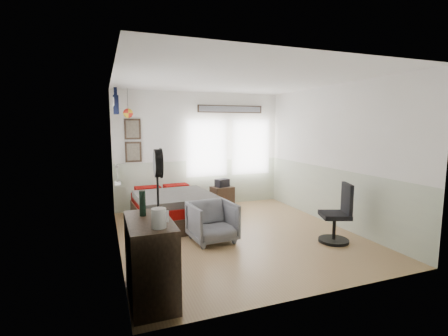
{
  "coord_description": "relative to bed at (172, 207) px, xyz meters",
  "views": [
    {
      "loc": [
        -2.18,
        -5.14,
        1.93
      ],
      "look_at": [
        -0.1,
        0.4,
        1.15
      ],
      "focal_mm": 26.0,
      "sensor_mm": 36.0,
      "label": 1
    }
  ],
  "objects": [
    {
      "name": "ground_plane",
      "position": [
        0.93,
        -1.15,
        -0.3
      ],
      "size": [
        4.0,
        4.5,
        0.01
      ],
      "primitive_type": "cube",
      "color": "#A47A4F"
    },
    {
      "name": "room_shell",
      "position": [
        0.85,
        -0.96,
        1.31
      ],
      "size": [
        4.02,
        4.52,
        2.71
      ],
      "color": "silver",
      "rests_on": "ground_plane"
    },
    {
      "name": "wall_decor",
      "position": [
        -0.17,
        0.81,
        1.8
      ],
      "size": [
        3.55,
        1.32,
        1.44
      ],
      "color": "#392A1D",
      "rests_on": "room_shell"
    },
    {
      "name": "bed",
      "position": [
        0.0,
        0.0,
        0.0
      ],
      "size": [
        1.5,
        2.01,
        0.61
      ],
      "rotation": [
        0.0,
        0.0,
        0.07
      ],
      "color": "black",
      "rests_on": "ground_plane"
    },
    {
      "name": "dresser",
      "position": [
        -0.81,
        -2.78,
        0.15
      ],
      "size": [
        0.48,
        1.0,
        0.9
      ],
      "primitive_type": "cube",
      "color": "black",
      "rests_on": "ground_plane"
    },
    {
      "name": "armchair",
      "position": [
        0.41,
        -1.31,
        0.03
      ],
      "size": [
        0.77,
        0.79,
        0.66
      ],
      "primitive_type": "imported",
      "rotation": [
        0.0,
        0.0,
        0.09
      ],
      "color": "slate",
      "rests_on": "ground_plane"
    },
    {
      "name": "nightstand",
      "position": [
        1.37,
        0.82,
        -0.06
      ],
      "size": [
        0.54,
        0.46,
        0.48
      ],
      "primitive_type": "cube",
      "rotation": [
        0.0,
        0.0,
        0.16
      ],
      "color": "black",
      "rests_on": "ground_plane"
    },
    {
      "name": "task_chair",
      "position": [
        2.34,
        -2.08,
        0.1
      ],
      "size": [
        0.57,
        0.57,
        0.99
      ],
      "rotation": [
        0.0,
        0.0,
        -0.37
      ],
      "color": "black",
      "rests_on": "ground_plane"
    },
    {
      "name": "kettle",
      "position": [
        -0.75,
        -3.09,
        0.7
      ],
      "size": [
        0.17,
        0.15,
        0.2
      ],
      "rotation": [
        0.0,
        0.0,
        0.02
      ],
      "color": "silver",
      "rests_on": "dresser"
    },
    {
      "name": "bottle",
      "position": [
        -0.85,
        -2.58,
        0.75
      ],
      "size": [
        0.07,
        0.07,
        0.29
      ],
      "primitive_type": "cylinder",
      "color": "black",
      "rests_on": "dresser"
    },
    {
      "name": "stand_fan",
      "position": [
        -0.7,
        -2.82,
        1.21
      ],
      "size": [
        0.1,
        0.32,
        0.79
      ],
      "rotation": [
        0.0,
        0.0,
        -0.06
      ],
      "color": "black",
      "rests_on": "dresser"
    },
    {
      "name": "black_bag",
      "position": [
        1.37,
        0.82,
        0.28
      ],
      "size": [
        0.36,
        0.29,
        0.18
      ],
      "primitive_type": "cube",
      "rotation": [
        0.0,
        0.0,
        0.35
      ],
      "color": "black",
      "rests_on": "nightstand"
    }
  ]
}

